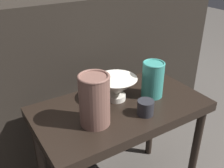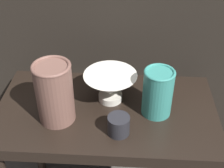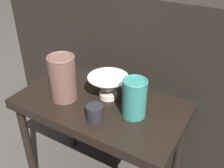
{
  "view_description": "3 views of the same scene",
  "coord_description": "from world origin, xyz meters",
  "px_view_note": "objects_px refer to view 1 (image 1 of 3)",
  "views": [
    {
      "loc": [
        -0.5,
        -0.74,
        1.1
      ],
      "look_at": [
        -0.01,
        0.04,
        0.61
      ],
      "focal_mm": 42.0,
      "sensor_mm": 36.0,
      "label": 1
    },
    {
      "loc": [
        0.06,
        -0.75,
        1.17
      ],
      "look_at": [
        0.02,
        0.03,
        0.6
      ],
      "focal_mm": 50.0,
      "sensor_mm": 36.0,
      "label": 2
    },
    {
      "loc": [
        0.49,
        -0.73,
        1.15
      ],
      "look_at": [
        0.02,
        0.06,
        0.59
      ],
      "focal_mm": 42.0,
      "sensor_mm": 36.0,
      "label": 3
    }
  ],
  "objects_px": {
    "vase_textured_left": "(94,100)",
    "vase_colorful_right": "(153,79)",
    "cup": "(145,108)",
    "bowl": "(116,87)"
  },
  "relations": [
    {
      "from": "vase_colorful_right",
      "to": "vase_textured_left",
      "type": "bearing_deg",
      "value": -171.36
    },
    {
      "from": "vase_textured_left",
      "to": "cup",
      "type": "bearing_deg",
      "value": -15.45
    },
    {
      "from": "vase_textured_left",
      "to": "vase_colorful_right",
      "type": "bearing_deg",
      "value": 8.64
    },
    {
      "from": "vase_textured_left",
      "to": "vase_colorful_right",
      "type": "relative_size",
      "value": 1.25
    },
    {
      "from": "cup",
      "to": "vase_textured_left",
      "type": "bearing_deg",
      "value": 164.55
    },
    {
      "from": "vase_colorful_right",
      "to": "cup",
      "type": "height_order",
      "value": "vase_colorful_right"
    },
    {
      "from": "bowl",
      "to": "vase_textured_left",
      "type": "xyz_separation_m",
      "value": [
        -0.15,
        -0.1,
        0.04
      ]
    },
    {
      "from": "bowl",
      "to": "vase_textured_left",
      "type": "distance_m",
      "value": 0.19
    },
    {
      "from": "bowl",
      "to": "vase_textured_left",
      "type": "height_order",
      "value": "vase_textured_left"
    },
    {
      "from": "cup",
      "to": "bowl",
      "type": "bearing_deg",
      "value": 102.55
    }
  ]
}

